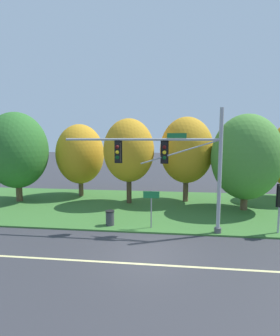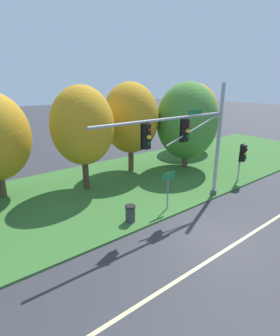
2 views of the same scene
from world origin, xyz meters
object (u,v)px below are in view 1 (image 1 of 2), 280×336
tree_left_of_mast (80,154)px  trash_bin (110,218)px  tree_mid_verge (186,150)px  tree_behind_signpost (129,151)px  traffic_signal_mast (174,160)px  tree_nearest_road (17,151)px  route_sign_post (151,203)px  tree_tall_centre (246,157)px

tree_left_of_mast → trash_bin: (4.63, -7.83, -3.43)m
tree_left_of_mast → tree_mid_verge: (9.66, -1.03, 0.48)m
trash_bin → tree_behind_signpost: bearing=87.0°
tree_left_of_mast → tree_behind_signpost: size_ratio=0.95×
traffic_signal_mast → tree_nearest_road: 14.36m
traffic_signal_mast → tree_left_of_mast: traffic_signal_mast is taller
route_sign_post → trash_bin: route_sign_post is taller
tree_left_of_mast → tree_tall_centre: size_ratio=0.93×
tree_left_of_mast → tree_behind_signpost: (4.93, -2.18, 0.48)m
trash_bin → tree_nearest_road: bearing=150.6°
tree_behind_signpost → tree_nearest_road: bearing=-177.3°
tree_nearest_road → tree_mid_verge: 14.34m
traffic_signal_mast → tree_behind_signpost: (-3.65, 6.18, 0.22)m
traffic_signal_mast → tree_nearest_road: bearing=156.5°
tree_mid_verge → tree_tall_centre: tree_tall_centre is taller
tree_left_of_mast → tree_mid_verge: tree_mid_verge is taller
route_sign_post → tree_left_of_mast: 11.02m
tree_mid_verge → route_sign_post: bearing=-109.2°
route_sign_post → tree_left_of_mast: size_ratio=0.35×
route_sign_post → trash_bin: size_ratio=2.48×
route_sign_post → tree_behind_signpost: bearing=111.6°
traffic_signal_mast → tree_behind_signpost: size_ratio=1.31×
route_sign_post → tree_mid_verge: tree_mid_verge is taller
tree_mid_verge → tree_behind_signpost: bearing=-166.4°
tree_behind_signpost → tree_tall_centre: bearing=-6.2°
tree_mid_verge → tree_nearest_road: bearing=-173.6°
tree_nearest_road → trash_bin: size_ratio=8.14×
route_sign_post → tree_behind_signpost: tree_behind_signpost is taller
tree_nearest_road → tree_left_of_mast: 5.31m
tree_nearest_road → tree_left_of_mast: bearing=29.8°
tree_behind_signpost → tree_tall_centre: tree_tall_centre is taller
tree_mid_verge → trash_bin: bearing=-126.5°
tree_left_of_mast → trash_bin: size_ratio=7.16×
route_sign_post → tree_tall_centre: bearing=35.8°
route_sign_post → tree_tall_centre: tree_tall_centre is taller
tree_tall_centre → trash_bin: bearing=-153.3°
tree_tall_centre → trash_bin: (-9.29, -4.68, -3.53)m
tree_mid_verge → trash_bin: tree_mid_verge is taller
tree_tall_centre → tree_mid_verge: bearing=153.6°
tree_nearest_road → tree_behind_signpost: size_ratio=1.08×
tree_left_of_mast → tree_behind_signpost: tree_behind_signpost is taller
tree_mid_verge → tree_tall_centre: (4.27, -2.12, -0.38)m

